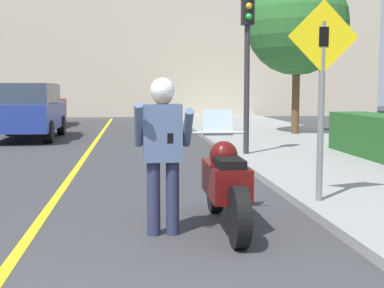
# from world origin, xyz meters

# --- Properties ---
(road_center_line) EXTENTS (0.12, 36.00, 0.01)m
(road_center_line) POSITION_xyz_m (-0.60, 6.00, 0.00)
(road_center_line) COLOR yellow
(road_center_line) RESTS_ON ground
(building_backdrop) EXTENTS (28.00, 1.20, 9.75)m
(building_backdrop) POSITION_xyz_m (0.00, 26.00, 4.87)
(building_backdrop) COLOR beige
(building_backdrop) RESTS_ON ground
(motorcycle) EXTENTS (0.62, 2.15, 1.29)m
(motorcycle) POSITION_xyz_m (1.51, 2.67, 0.50)
(motorcycle) COLOR black
(motorcycle) RESTS_ON ground
(person_biker) EXTENTS (0.59, 0.46, 1.66)m
(person_biker) POSITION_xyz_m (0.80, 2.43, 1.00)
(person_biker) COLOR #282D4C
(person_biker) RESTS_ON ground
(crossing_sign) EXTENTS (0.91, 0.08, 2.52)m
(crossing_sign) POSITION_xyz_m (2.85, 3.42, 1.63)
(crossing_sign) COLOR slate
(crossing_sign) RESTS_ON sidewalk_curb
(traffic_light) EXTENTS (0.26, 0.30, 3.53)m
(traffic_light) POSITION_xyz_m (2.94, 8.31, 2.58)
(traffic_light) COLOR #2D2D30
(traffic_light) RESTS_ON sidewalk_curb
(street_tree) EXTENTS (3.18, 3.18, 5.00)m
(street_tree) POSITION_xyz_m (5.56, 13.26, 3.52)
(street_tree) COLOR brown
(street_tree) RESTS_ON sidewalk_curb
(parked_car_blue) EXTENTS (1.88, 4.20, 1.68)m
(parked_car_blue) POSITION_xyz_m (-2.69, 13.42, 0.86)
(parked_car_blue) COLOR black
(parked_car_blue) RESTS_ON ground
(parked_car_red) EXTENTS (1.88, 4.20, 1.68)m
(parked_car_red) POSITION_xyz_m (-3.37, 19.04, 0.86)
(parked_car_red) COLOR black
(parked_car_red) RESTS_ON ground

